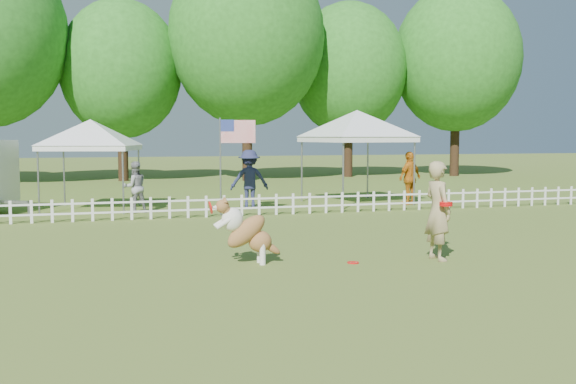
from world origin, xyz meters
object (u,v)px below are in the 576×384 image
object	(u,v)px
canopy_tent_right	(357,158)
spectator_a	(135,187)
spectator_b	(249,179)
handler	(438,211)
canopy_tent_left	(92,166)
frisbee_on_turf	(353,263)
flag_pole	(220,167)
dog	(247,231)
spectator_c	(410,178)

from	to	relation	value
canopy_tent_right	spectator_a	distance (m)	7.29
spectator_b	handler	bearing A→B (deg)	105.53
canopy_tent_left	spectator_b	size ratio (longest dim) A/B	1.48
frisbee_on_turf	canopy_tent_right	distance (m)	10.29
handler	spectator_b	bearing A→B (deg)	5.78
flag_pole	spectator_b	size ratio (longest dim) A/B	1.52
spectator_a	spectator_b	xyz separation A→B (m)	(3.45, 0.12, 0.16)
canopy_tent_right	spectator_b	distance (m)	3.86
dog	handler	bearing A→B (deg)	-8.91
handler	canopy_tent_right	size ratio (longest dim) A/B	0.59
dog	spectator_c	distance (m)	10.90
flag_pole	handler	bearing A→B (deg)	-52.73
spectator_b	spectator_c	world-z (taller)	spectator_b
dog	spectator_b	size ratio (longest dim) A/B	0.65
flag_pole	spectator_a	xyz separation A→B (m)	(-2.30, 1.32, -0.62)
canopy_tent_right	canopy_tent_left	bearing A→B (deg)	166.13
canopy_tent_left	spectator_c	xyz separation A→B (m)	(9.96, -1.32, -0.47)
frisbee_on_turf	spectator_b	bearing A→B (deg)	89.26
flag_pole	spectator_a	distance (m)	2.72
spectator_c	spectator_b	bearing A→B (deg)	-29.12
canopy_tent_right	spectator_a	size ratio (longest dim) A/B	2.02
frisbee_on_turf	spectator_b	xyz separation A→B (m)	(0.12, 8.86, 0.90)
handler	flag_pole	bearing A→B (deg)	15.67
spectator_b	frisbee_on_turf	bearing A→B (deg)	95.55
canopy_tent_right	flag_pole	world-z (taller)	canopy_tent_right
canopy_tent_left	canopy_tent_right	size ratio (longest dim) A/B	0.89
dog	flag_pole	size ratio (longest dim) A/B	0.43
flag_pole	spectator_a	bearing A→B (deg)	168.19
handler	dog	distance (m)	3.45
dog	spectator_b	bearing A→B (deg)	77.22
flag_pole	spectator_a	world-z (taller)	flag_pole
handler	frisbee_on_turf	size ratio (longest dim) A/B	8.61
canopy_tent_left	spectator_b	xyz separation A→B (m)	(4.66, -1.03, -0.43)
flag_pole	spectator_b	distance (m)	1.91
dog	frisbee_on_turf	distance (m)	1.95
frisbee_on_turf	spectator_c	xyz separation A→B (m)	(5.41, 8.56, 0.86)
spectator_a	frisbee_on_turf	bearing A→B (deg)	95.92
spectator_a	canopy_tent_right	bearing A→B (deg)	170.38
canopy_tent_left	flag_pole	world-z (taller)	flag_pole
flag_pole	spectator_a	size ratio (longest dim) A/B	1.83
frisbee_on_turf	flag_pole	xyz separation A→B (m)	(-1.04, 7.41, 1.36)
frisbee_on_turf	canopy_tent_left	size ratio (longest dim) A/B	0.08
handler	canopy_tent_left	xyz separation A→B (m)	(-6.13, 10.02, 0.44)
frisbee_on_turf	canopy_tent_left	world-z (taller)	canopy_tent_left
dog	spectator_b	distance (m)	8.68
handler	frisbee_on_turf	distance (m)	1.81
spectator_c	handler	bearing A→B (deg)	40.25
flag_pole	canopy_tent_right	bearing A→B (deg)	40.28
dog	spectator_a	size ratio (longest dim) A/B	0.78
handler	spectator_a	bearing A→B (deg)	25.54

